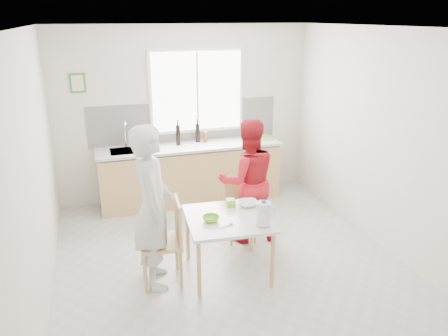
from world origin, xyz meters
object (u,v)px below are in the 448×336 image
at_px(chair_left, 167,238).
at_px(dining_table, 228,223).
at_px(bowl_green, 211,219).
at_px(person_white, 153,208).
at_px(wine_bottle_a, 178,135).
at_px(bowl_white, 248,204).
at_px(milk_jug, 264,213).
at_px(chair_far, 239,206).
at_px(wine_bottle_b, 198,133).
at_px(person_red, 248,181).

bearing_deg(chair_left, dining_table, 90.00).
bearing_deg(bowl_green, chair_left, 169.66).
relative_size(person_white, wine_bottle_a, 5.62).
xyz_separation_m(bowl_white, wine_bottle_a, (-0.41, 2.00, 0.35)).
bearing_deg(chair_left, bowl_green, 84.02).
xyz_separation_m(bowl_green, milk_jug, (0.51, -0.27, 0.12)).
relative_size(chair_far, bowl_green, 4.40).
height_order(chair_left, chair_far, chair_left).
bearing_deg(milk_jug, person_white, 166.16).
relative_size(milk_jug, wine_bottle_b, 0.91).
height_order(chair_far, person_white, person_white).
xyz_separation_m(dining_table, bowl_white, (0.32, 0.23, 0.10)).
bearing_deg(dining_table, bowl_green, -170.33).
height_order(dining_table, wine_bottle_b, wine_bottle_b).
bearing_deg(wine_bottle_b, person_white, -115.00).
bearing_deg(bowl_green, dining_table, 9.67).
bearing_deg(person_white, chair_left, -90.00).
bearing_deg(person_red, bowl_white, 74.38).
bearing_deg(milk_jug, wine_bottle_b, 95.73).
height_order(bowl_green, milk_jug, milk_jug).
bearing_deg(bowl_green, person_red, 47.16).
height_order(chair_far, milk_jug, milk_jug).
bearing_deg(wine_bottle_b, chair_far, -83.62).
relative_size(person_red, bowl_white, 7.03).
distance_m(dining_table, bowl_green, 0.23).
xyz_separation_m(bowl_green, bowl_white, (0.52, 0.26, -0.00)).
height_order(person_red, milk_jug, person_red).
xyz_separation_m(dining_table, chair_far, (0.41, 0.78, -0.18)).
bearing_deg(person_white, milk_jug, -103.84).
distance_m(chair_far, milk_jug, 1.16).
distance_m(wine_bottle_a, wine_bottle_b, 0.34).
relative_size(dining_table, bowl_white, 4.22).
relative_size(person_white, wine_bottle_b, 6.00).
bearing_deg(person_white, wine_bottle_a, -14.01).
height_order(chair_far, bowl_green, chair_far).
height_order(bowl_white, milk_jug, milk_jug).
height_order(milk_jug, wine_bottle_b, wine_bottle_b).
bearing_deg(chair_far, bowl_white, -95.09).
height_order(chair_left, milk_jug, milk_jug).
bearing_deg(bowl_green, wine_bottle_b, 79.31).
distance_m(milk_jug, wine_bottle_b, 2.62).
xyz_separation_m(dining_table, chair_left, (-0.68, 0.05, -0.10)).
bearing_deg(wine_bottle_b, bowl_green, -100.69).
relative_size(chair_far, wine_bottle_b, 2.68).
height_order(person_white, person_red, person_white).
bearing_deg(wine_bottle_a, person_red, -68.71).
bearing_deg(milk_jug, chair_left, 164.40).
bearing_deg(milk_jug, bowl_white, 92.61).
bearing_deg(chair_far, bowl_green, -122.57).
distance_m(chair_far, wine_bottle_a, 1.66).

